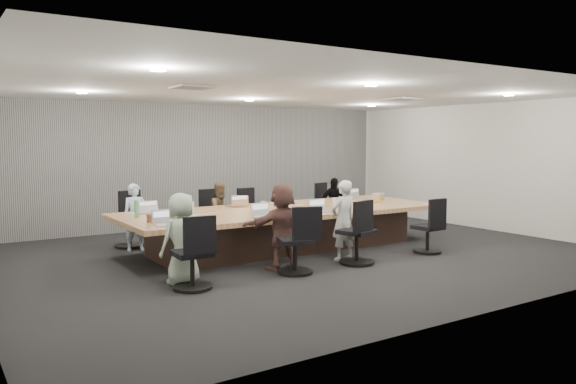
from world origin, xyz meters
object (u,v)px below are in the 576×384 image
person_3 (333,203)px  laptop_4 (167,225)px  person_5 (282,226)px  canvas_bag (378,197)px  chair_7 (428,232)px  person_4 (182,239)px  bottle_green_left (137,209)px  bottle_green_right (345,198)px  laptop_1 (234,206)px  chair_4 (192,259)px  bottle_clear (192,207)px  person_6 (343,220)px  chair_1 (214,219)px  conference_table (285,227)px  laptop_0 (145,212)px  chair_6 (357,237)px  person_1 (221,212)px  chair_3 (324,210)px  snack_packet (378,202)px  stapler (297,210)px  chair_5 (295,246)px  chair_2 (251,217)px  mug_brown (150,218)px  laptop_6 (323,212)px  laptop_5 (264,217)px  laptop_3 (349,198)px  chair_0 (130,224)px  person_0 (135,217)px

person_3 → laptop_4: person_3 is taller
person_5 → canvas_bag: (3.25, 1.43, 0.15)m
chair_7 → person_4: 4.47m
bottle_green_left → bottle_green_right: bearing=-5.7°
laptop_1 → person_3: 2.83m
chair_4 → bottle_clear: (0.88, 1.99, 0.44)m
person_6 → bottle_clear: person_6 is taller
chair_1 → person_4: bearing=58.3°
conference_table → laptop_0: size_ratio=18.83×
chair_6 → chair_7: bearing=-14.6°
chair_4 → chair_7: chair_4 is taller
person_1 → chair_3: bearing=-2.9°
chair_3 → person_1: person_1 is taller
chair_6 → snack_packet: (1.84, 1.53, 0.32)m
chair_1 → stapler: size_ratio=5.04×
chair_5 → laptop_4: chair_5 is taller
chair_2 → chair_7: bearing=114.6°
stapler → conference_table: bearing=64.8°
bottle_green_left → canvas_bag: (4.98, -0.21, -0.06)m
chair_7 → person_4: bearing=173.3°
conference_table → laptop_0: bearing=161.1°
conference_table → person_5: (-0.92, -1.35, 0.27)m
laptop_0 → person_6: 3.38m
laptop_1 → person_4: 2.90m
mug_brown → stapler: size_ratio=0.76×
chair_2 → laptop_6: bearing=89.5°
chair_5 → snack_packet: 3.41m
stapler → chair_2: bearing=65.1°
chair_4 → person_1: bearing=61.6°
laptop_1 → stapler: size_ratio=2.12×
person_3 → bottle_green_left: (-4.81, -1.06, 0.30)m
bottle_green_right → canvas_bag: bearing=10.3°
laptop_1 → canvas_bag: bearing=177.0°
chair_1 → person_5: size_ratio=0.59×
laptop_6 → laptop_5: bearing=-170.4°
laptop_1 → person_5: person_5 is taller
chair_7 → bottle_green_right: size_ratio=2.87×
chair_6 → person_1: person_1 is taller
person_1 → chair_6: bearing=-83.9°
laptop_3 → person_6: (-1.89, -2.15, -0.09)m
laptop_5 → canvas_bag: canvas_bag is taller
chair_0 → laptop_3: bearing=148.7°
chair_7 → mug_brown: mug_brown is taller
laptop_5 → person_0: bearing=115.3°
chair_2 → person_3: bearing=168.5°
laptop_3 → laptop_6: 2.48m
laptop_1 → laptop_5: (-0.31, -1.60, 0.00)m
chair_6 → laptop_4: chair_6 is taller
person_6 → snack_packet: (1.84, 1.18, 0.10)m
bottle_green_left → chair_5: bearing=-49.0°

